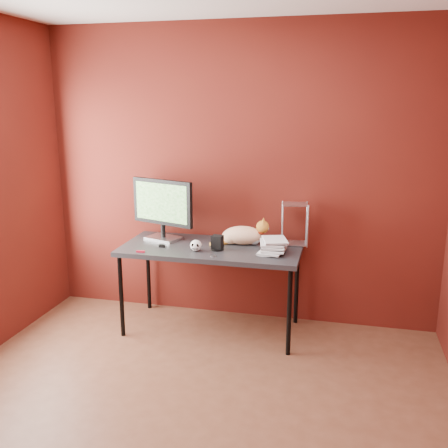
% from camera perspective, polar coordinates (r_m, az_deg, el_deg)
% --- Properties ---
extents(room, '(3.52, 3.52, 2.61)m').
position_cam_1_polar(room, '(2.71, -5.97, 3.26)').
color(room, '#552E1D').
rests_on(room, ground).
extents(desk, '(1.50, 0.70, 0.75)m').
position_cam_1_polar(desk, '(4.21, -1.47, -3.25)').
color(desk, black).
rests_on(desk, ground).
extents(monitor, '(0.60, 0.28, 0.53)m').
position_cam_1_polar(monitor, '(4.37, -7.05, 2.01)').
color(monitor, '#BABBC0').
rests_on(monitor, desk).
extents(cat, '(0.49, 0.23, 0.24)m').
position_cam_1_polar(cat, '(4.24, 2.19, -1.27)').
color(cat, orange).
rests_on(cat, desk).
extents(skull_mug, '(0.10, 0.10, 0.09)m').
position_cam_1_polar(skull_mug, '(4.06, -3.22, -2.47)').
color(skull_mug, silver).
rests_on(skull_mug, desk).
extents(speaker, '(0.11, 0.11, 0.12)m').
position_cam_1_polar(speaker, '(4.09, -0.77, -2.21)').
color(speaker, black).
rests_on(speaker, desk).
extents(book_stack, '(0.25, 0.29, 1.25)m').
position_cam_1_polar(book_stack, '(3.93, 4.52, 5.56)').
color(book_stack, beige).
rests_on(book_stack, desk).
extents(wire_rack, '(0.23, 0.20, 0.36)m').
position_cam_1_polar(wire_rack, '(4.26, 8.08, 0.01)').
color(wire_rack, '#BABBC0').
rests_on(wire_rack, desk).
extents(pocket_knife, '(0.07, 0.03, 0.01)m').
position_cam_1_polar(pocket_knife, '(4.09, -9.51, -3.12)').
color(pocket_knife, '#AC0D24').
rests_on(pocket_knife, desk).
extents(black_gadget, '(0.05, 0.03, 0.02)m').
position_cam_1_polar(black_gadget, '(4.20, -7.10, -2.50)').
color(black_gadget, black).
rests_on(black_gadget, desk).
extents(washer, '(0.04, 0.04, 0.00)m').
position_cam_1_polar(washer, '(3.94, -1.24, -3.68)').
color(washer, '#BABBC0').
rests_on(washer, desk).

